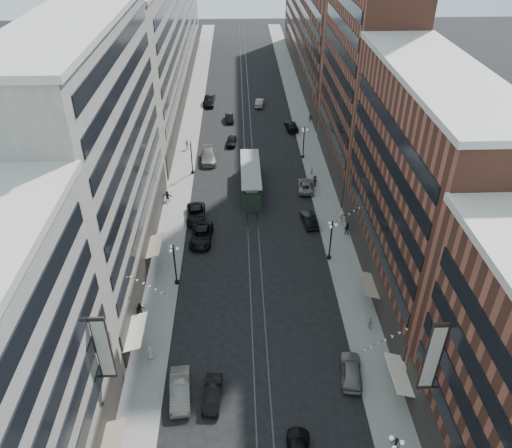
{
  "coord_description": "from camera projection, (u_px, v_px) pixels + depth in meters",
  "views": [
    {
      "loc": [
        -1.67,
        -16.52,
        38.29
      ],
      "look_at": [
        0.17,
        32.76,
        5.0
      ],
      "focal_mm": 35.0,
      "sensor_mm": 36.0,
      "label": 1
    }
  ],
  "objects": [
    {
      "name": "lamppost_sw_far",
      "position": [
        175.0,
        263.0,
        56.34
      ],
      "size": [
        1.03,
        1.14,
        5.52
      ],
      "color": "black",
      "rests_on": "sidewalk_west"
    },
    {
      "name": "lamppost_sw_mid",
      "position": [
        191.0,
        157.0,
        78.7
      ],
      "size": [
        1.03,
        1.14,
        5.52
      ],
      "color": "black",
      "rests_on": "sidewalk_west"
    },
    {
      "name": "car_10",
      "position": [
        309.0,
        219.0,
        68.07
      ],
      "size": [
        2.16,
        4.71,
        1.5
      ],
      "primitive_type": "imported",
      "rotation": [
        0.0,
        0.0,
        3.27
      ],
      "color": "black",
      "rests_on": "ground"
    },
    {
      "name": "pedestrian_4",
      "position": [
        370.0,
        322.0,
        51.65
      ],
      "size": [
        0.58,
        1.01,
        1.62
      ],
      "primitive_type": "imported",
      "rotation": [
        0.0,
        0.0,
        1.74
      ],
      "color": "#C0B79F",
      "rests_on": "sidewalk_east"
    },
    {
      "name": "car_7",
      "position": [
        196.0,
        214.0,
        69.11
      ],
      "size": [
        2.95,
        5.77,
        1.56
      ],
      "primitive_type": "imported",
      "rotation": [
        0.0,
        0.0,
        0.06
      ],
      "color": "black",
      "rests_on": "ground"
    },
    {
      "name": "ground",
      "position": [
        249.0,
        159.0,
        84.86
      ],
      "size": [
        220.0,
        220.0,
        0.0
      ],
      "primitive_type": "plane",
      "color": "black",
      "rests_on": "ground"
    },
    {
      "name": "car_11",
      "position": [
        306.0,
        186.0,
        75.85
      ],
      "size": [
        2.88,
        5.34,
        1.42
      ],
      "primitive_type": "imported",
      "rotation": [
        0.0,
        0.0,
        3.04
      ],
      "color": "slate",
      "rests_on": "ground"
    },
    {
      "name": "car_extra_1",
      "position": [
        229.0,
        118.0,
        98.25
      ],
      "size": [
        1.82,
        4.39,
        1.41
      ],
      "primitive_type": "imported",
      "rotation": [
        0.0,
        0.0,
        0.08
      ],
      "color": "black",
      "rests_on": "ground"
    },
    {
      "name": "lamppost_se_far",
      "position": [
        331.0,
        239.0,
        60.22
      ],
      "size": [
        1.03,
        1.14,
        5.52
      ],
      "color": "black",
      "rests_on": "sidewalk_east"
    },
    {
      "name": "rail_west",
      "position": [
        244.0,
        135.0,
        93.11
      ],
      "size": [
        0.12,
        180.0,
        0.02
      ],
      "primitive_type": "cube",
      "color": "#2D2D33",
      "rests_on": "ground"
    },
    {
      "name": "car_13",
      "position": [
        231.0,
        141.0,
        89.23
      ],
      "size": [
        2.03,
        4.26,
        1.4
      ],
      "primitive_type": "imported",
      "rotation": [
        0.0,
        0.0,
        -0.09
      ],
      "color": "black",
      "rests_on": "ground"
    },
    {
      "name": "lamppost_se_mid",
      "position": [
        304.0,
        141.0,
        83.41
      ],
      "size": [
        1.03,
        1.14,
        5.52
      ],
      "color": "black",
      "rests_on": "sidewalk_east"
    },
    {
      "name": "rail_east",
      "position": [
        251.0,
        135.0,
        93.15
      ],
      "size": [
        0.12,
        180.0,
        0.02
      ],
      "primitive_type": "cube",
      "color": "#2D2D33",
      "rests_on": "ground"
    },
    {
      "name": "building_west_far",
      "position": [
        165.0,
        30.0,
        106.87
      ],
      "size": [
        8.0,
        90.0,
        26.0
      ],
      "primitive_type": "cube",
      "color": "#9E9A8C",
      "rests_on": "ground"
    },
    {
      "name": "pedestrian_extra_0",
      "position": [
        315.0,
        181.0,
        76.35
      ],
      "size": [
        1.11,
        1.17,
        1.77
      ],
      "primitive_type": "imported",
      "rotation": [
        0.0,
        0.0,
        5.44
      ],
      "color": "black",
      "rests_on": "sidewalk_east"
    },
    {
      "name": "building_east_mid",
      "position": [
        418.0,
        191.0,
        52.17
      ],
      "size": [
        8.0,
        30.0,
        24.0
      ],
      "primitive_type": "cube",
      "color": "brown",
      "rests_on": "ground"
    },
    {
      "name": "pedestrian_9",
      "position": [
        310.0,
        118.0,
        97.28
      ],
      "size": [
        1.06,
        0.5,
        1.6
      ],
      "primitive_type": "imported",
      "rotation": [
        0.0,
        0.0,
        -0.07
      ],
      "color": "black",
      "rests_on": "sidewalk_east"
    },
    {
      "name": "building_east_tower",
      "position": [
        369.0,
        36.0,
        70.32
      ],
      "size": [
        8.0,
        26.0,
        42.0
      ],
      "primitive_type": "cube",
      "color": "brown",
      "rests_on": "ground"
    },
    {
      "name": "pedestrian_8",
      "position": [
        312.0,
        170.0,
        79.47
      ],
      "size": [
        0.68,
        0.62,
        1.55
      ],
      "primitive_type": "imported",
      "rotation": [
        0.0,
        0.0,
        3.71
      ],
      "color": "#BCAC9C",
      "rests_on": "sidewalk_east"
    },
    {
      "name": "building_east_far",
      "position": [
        317.0,
        24.0,
        115.94
      ],
      "size": [
        8.0,
        72.0,
        24.0
      ],
      "primitive_type": "cube",
      "color": "brown",
      "rests_on": "ground"
    },
    {
      "name": "pedestrian_5",
      "position": [
        167.0,
        196.0,
        72.78
      ],
      "size": [
        1.55,
        0.76,
        1.61
      ],
      "primitive_type": "imported",
      "rotation": [
        0.0,
        0.0,
        -0.23
      ],
      "color": "black",
      "rests_on": "sidewalk_west"
    },
    {
      "name": "car_2",
      "position": [
        201.0,
        236.0,
        64.76
      ],
      "size": [
        3.04,
        6.01,
        1.63
      ],
      "primitive_type": "imported",
      "rotation": [
        0.0,
        0.0,
        -0.06
      ],
      "color": "black",
      "rests_on": "ground"
    },
    {
      "name": "car_8",
      "position": [
        209.0,
        156.0,
        83.72
      ],
      "size": [
        2.85,
        6.28,
        1.78
      ],
      "primitive_type": "imported",
      "rotation": [
        0.0,
        0.0,
        0.06
      ],
      "color": "slate",
      "rests_on": "ground"
    },
    {
      "name": "streetcar",
      "position": [
        251.0,
        180.0,
        75.44
      ],
      "size": [
        2.89,
        13.06,
        3.61
      ],
      "color": "#243828",
      "rests_on": "ground"
    },
    {
      "name": "car_5",
      "position": [
        213.0,
        394.0,
        44.62
      ],
      "size": [
        1.79,
        4.39,
        1.41
      ],
      "primitive_type": "imported",
      "rotation": [
        0.0,
        0.0,
        -0.07
      ],
      "color": "black",
      "rests_on": "ground"
    },
    {
      "name": "car_9",
      "position": [
        209.0,
        103.0,
        105.03
      ],
      "size": [
        1.9,
        4.23,
        1.41
      ],
      "primitive_type": "imported",
      "rotation": [
        0.0,
        0.0,
        0.06
      ],
      "color": "black",
      "rests_on": "ground"
    },
    {
      "name": "car_extra_0",
      "position": [
        209.0,
        100.0,
        106.06
      ],
      "size": [
        2.49,
        5.47,
        1.74
      ],
      "primitive_type": "imported",
      "rotation": [
        0.0,
        0.0,
        -0.13
      ],
      "color": "black",
      "rests_on": "ground"
    },
    {
      "name": "car_14",
      "position": [
        260.0,
        103.0,
        104.99
      ],
      "size": [
        2.19,
        4.75,
        1.51
      ],
      "primitive_type": "imported",
      "rotation": [
        0.0,
        0.0,
        3.01
      ],
      "color": "gray",
      "rests_on": "ground"
    },
    {
      "name": "car_1",
      "position": [
        180.0,
        390.0,
        44.82
      ],
      "size": [
        2.16,
        5.19,
        1.67
      ],
      "primitive_type": "imported",
      "rotation": [
        0.0,
        0.0,
        0.08
      ],
      "color": "slate",
      "rests_on": "ground"
    },
    {
      "name": "pedestrian_extra_1",
      "position": [
        342.0,
        218.0,
        67.84
      ],
      "size": [
        1.22,
        0.59,
        1.83
      ],
      "primitive_type": "imported",
      "rotation": [
        0.0,
        0.0,
        6.19
      ],
      "color": "#A39E87",
      "rests_on": "sidewalk_east"
    },
    {
      "name": "car_4",
      "position": [
        351.0,
        370.0,
        46.65
      ],
      "size": [
        2.58,
        5.04,
        1.64
      ],
      "primitive_type": "imported",
      "rotation": [
        0.0,
        0.0,
        3.0
      ],
      "color": "slate",
      "rests_on": "ground"
    },
    {
      "name": "sidewalk_east",
      "position": [
        306.0,
        134.0,
        93.44
      ],
      "size": [
        4.0,
        180.0,
        0.15
      ],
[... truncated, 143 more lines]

